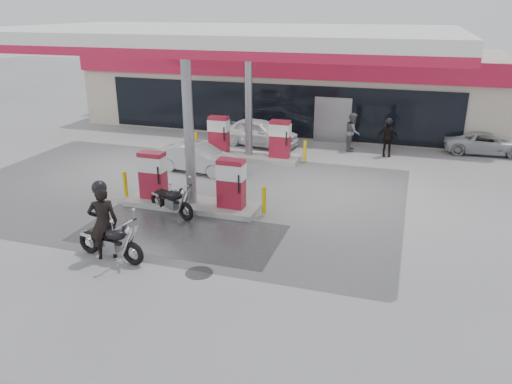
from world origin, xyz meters
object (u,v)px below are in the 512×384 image
Objects in this scene: attendant at (353,132)px; parked_car_left at (123,106)px; pump_island_near at (191,187)px; biker_main at (103,223)px; parked_car_right at (486,143)px; biker_walking at (387,138)px; pump_island_far at (249,143)px; hatchback_silver at (198,158)px; main_motorcycle at (111,242)px; parked_motorcycle at (172,201)px; sedan_white at (259,132)px.

parked_car_left is at bearing 74.35° from attendant.
biker_main reaches higher than pump_island_near.
parked_car_right is 4.63m from biker_walking.
attendant is at bearing 33.20° from pump_island_far.
biker_main is 0.44× the size of parked_car_left.
pump_island_far is 2.95× the size of attendant.
hatchback_silver is 0.75× the size of parked_car_left.
pump_island_far is (0.00, 6.00, 0.00)m from pump_island_near.
pump_island_near is 10.01m from biker_walking.
biker_main reaches higher than pump_island_far.
biker_walking is (6.42, 12.18, -0.20)m from biker_main.
biker_main is at bearing -93.86° from pump_island_far.
main_motorcycle is at bearing -96.80° from pump_island_near.
main_motorcycle reaches higher than parked_car_right.
attendant is at bearing -142.22° from biker_main.
parked_car_right is at bearing 45.00° from pump_island_near.
main_motorcycle is 1.31× the size of biker_walking.
parked_car_left is at bearing 129.61° from main_motorcycle.
pump_island_near is 1.00× the size of pump_island_far.
attendant is 6.00m from parked_car_right.
pump_island_near is 0.91m from parked_motorcycle.
sedan_white is 2.35× the size of biker_walking.
pump_island_near is at bearing 92.06° from main_motorcycle.
sedan_white is 1.05× the size of parked_car_right.
main_motorcycle is 3.19m from parked_motorcycle.
parked_car_left reaches higher than parked_car_right.
pump_island_near reaches higher than parked_motorcycle.
parked_car_left is (-10.00, 12.00, -0.04)m from pump_island_near.
attendant is 0.51× the size of hatchback_silver.
sedan_white is at bearing 91.48° from pump_island_near.
biker_main is (-0.20, 0.03, 0.53)m from main_motorcycle.
attendant is (4.15, 8.72, 0.16)m from pump_island_near.
biker_walking reaches higher than sedan_white.
sedan_white is 0.83× the size of parked_car_left.
parked_car_left is at bearing 151.43° from parked_motorcycle.
hatchback_silver is (-1.05, 4.42, 0.10)m from parked_motorcycle.
attendant reaches higher than sedan_white.
sedan_white is at bearing -123.57° from biker_main.
parked_car_left reaches higher than sedan_white.
sedan_white is (-0.21, 8.20, -0.06)m from pump_island_near.
attendant is (4.63, 12.72, 0.39)m from main_motorcycle.
parked_car_left is (-8.64, 8.40, 0.10)m from hatchback_silver.
biker_main is at bearing -72.13° from parked_motorcycle.
parked_motorcycle is 0.53× the size of parked_car_right.
parked_car_right is (10.48, 14.00, 0.02)m from main_motorcycle.
parked_motorcycle is (0.16, 3.19, -0.02)m from main_motorcycle.
pump_island_near is 1.34× the size of sedan_white.
parked_motorcycle is (-0.31, -6.82, -0.25)m from pump_island_far.
sedan_white is at bearing -6.43° from hatchback_silver.
parked_motorcycle is 16.07m from parked_car_left.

